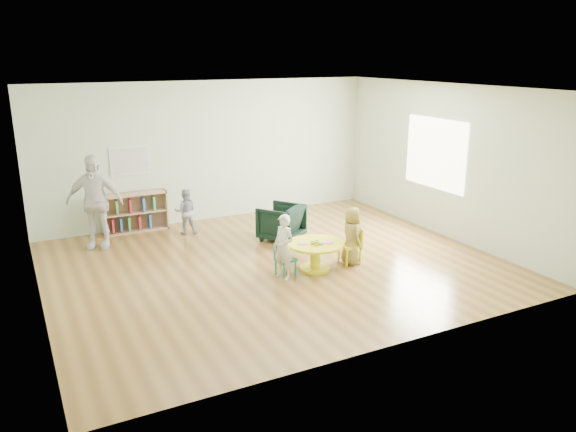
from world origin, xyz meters
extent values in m
plane|color=brown|center=(0.00, 0.00, 0.00)|extent=(7.00, 7.00, 0.00)
cube|color=white|center=(0.00, 0.00, 2.75)|extent=(7.00, 6.00, 0.10)
cube|color=#A9BA9F|center=(0.00, 3.00, 1.40)|extent=(7.00, 0.10, 2.80)
cube|color=#A9BA9F|center=(0.00, -3.00, 1.40)|extent=(7.00, 0.10, 2.80)
cube|color=#A9BA9F|center=(-3.50, 0.00, 1.40)|extent=(0.10, 6.00, 2.80)
cube|color=#A9BA9F|center=(3.50, 0.00, 1.40)|extent=(0.10, 6.00, 2.80)
cube|color=white|center=(3.48, 0.30, 1.50)|extent=(0.02, 1.60, 1.30)
cylinder|color=yellow|center=(0.47, -0.48, 0.20)|extent=(0.16, 0.16, 0.40)
cylinder|color=yellow|center=(0.47, -0.48, 0.02)|extent=(0.49, 0.49, 0.04)
cylinder|color=yellow|center=(0.47, -0.48, 0.42)|extent=(0.89, 0.89, 0.04)
cylinder|color=pink|center=(0.28, -0.43, 0.45)|extent=(0.15, 0.15, 0.02)
cylinder|color=pink|center=(0.65, -0.56, 0.45)|extent=(0.17, 0.17, 0.02)
cylinder|color=yellow|center=(0.45, -0.50, 0.47)|extent=(0.12, 0.11, 0.04)
cylinder|color=#15782C|center=(0.39, -0.56, 0.47)|extent=(0.05, 0.05, 0.02)
cylinder|color=#15782C|center=(0.52, -0.45, 0.47)|extent=(0.05, 0.05, 0.02)
cube|color=#F33716|center=(0.50, -0.57, 0.45)|extent=(0.07, 0.07, 0.02)
cube|color=orange|center=(0.38, -0.54, 0.45)|extent=(0.07, 0.07, 0.02)
cube|color=blue|center=(0.50, -0.61, 0.45)|extent=(0.05, 0.05, 0.02)
cube|color=#15782C|center=(0.46, -0.56, 0.45)|extent=(0.06, 0.06, 0.02)
cube|color=#F33716|center=(0.43, -0.61, 0.45)|extent=(0.07, 0.07, 0.02)
cube|color=#16795F|center=(-0.05, -0.47, 0.25)|extent=(0.31, 0.31, 0.04)
cube|color=#16795F|center=(-0.16, -0.49, 0.39)|extent=(0.07, 0.27, 0.24)
cylinder|color=#16795F|center=(-0.17, -0.38, 0.12)|extent=(0.03, 0.03, 0.24)
cylinder|color=#16795F|center=(-0.14, -0.60, 0.12)|extent=(0.03, 0.03, 0.24)
cylinder|color=#16795F|center=(0.04, -0.35, 0.12)|extent=(0.03, 0.03, 0.24)
cylinder|color=#16795F|center=(0.08, -0.56, 0.12)|extent=(0.03, 0.03, 0.24)
cube|color=yellow|center=(1.12, -0.48, 0.30)|extent=(0.32, 0.32, 0.04)
cube|color=yellow|center=(1.26, -0.48, 0.45)|extent=(0.04, 0.32, 0.27)
cylinder|color=yellow|center=(1.24, -0.61, 0.14)|extent=(0.04, 0.04, 0.27)
cylinder|color=yellow|center=(1.25, -0.35, 0.14)|extent=(0.04, 0.04, 0.27)
cylinder|color=yellow|center=(0.99, -0.60, 0.14)|extent=(0.04, 0.04, 0.27)
cylinder|color=yellow|center=(1.00, -0.35, 0.14)|extent=(0.04, 0.04, 0.27)
cube|color=#A17859|center=(-2.19, 2.83, 0.38)|extent=(0.03, 0.30, 0.75)
cube|color=#A17859|center=(-1.01, 2.83, 0.38)|extent=(0.03, 0.30, 0.75)
cube|color=#A17859|center=(-1.60, 2.83, 0.01)|extent=(1.20, 0.30, 0.03)
cube|color=#A17859|center=(-1.60, 2.83, 0.73)|extent=(1.20, 0.30, 0.03)
cube|color=#A17859|center=(-1.60, 2.83, 0.38)|extent=(1.14, 0.28, 0.03)
cube|color=#A17859|center=(-1.60, 2.97, 0.38)|extent=(1.20, 0.02, 0.75)
cube|color=#A72C37|center=(-2.05, 2.81, 0.18)|extent=(0.04, 0.18, 0.26)
cube|color=#3065AA|center=(-1.90, 2.81, 0.18)|extent=(0.04, 0.18, 0.26)
cube|color=#499F57|center=(-1.75, 2.81, 0.18)|extent=(0.04, 0.18, 0.26)
cube|color=#A72C37|center=(-1.55, 2.81, 0.18)|extent=(0.04, 0.18, 0.26)
cube|color=#3065AA|center=(-1.35, 2.81, 0.18)|extent=(0.04, 0.18, 0.26)
cube|color=#499F57|center=(-1.95, 2.81, 0.53)|extent=(0.04, 0.18, 0.26)
cube|color=#A72C37|center=(-1.70, 2.81, 0.53)|extent=(0.04, 0.18, 0.26)
cube|color=#3065AA|center=(-1.45, 2.81, 0.53)|extent=(0.04, 0.18, 0.26)
cube|color=#499F57|center=(-1.25, 2.81, 0.53)|extent=(0.04, 0.18, 0.26)
cube|color=silver|center=(-1.60, 2.98, 1.35)|extent=(0.74, 0.01, 0.54)
cube|color=#F35333|center=(-1.60, 2.98, 1.35)|extent=(0.70, 0.00, 0.50)
imported|color=black|center=(0.66, 1.10, 0.33)|extent=(0.99, 0.99, 0.66)
imported|color=silver|center=(-0.13, -0.57, 0.50)|extent=(0.35, 0.43, 1.00)
imported|color=gold|center=(1.12, -0.52, 0.47)|extent=(0.33, 0.48, 0.95)
imported|color=#1B2445|center=(-0.79, 2.24, 0.44)|extent=(0.51, 0.45, 0.87)
imported|color=silver|center=(-2.41, 2.20, 0.83)|extent=(1.05, 0.75, 1.66)
camera|label=1|loc=(-3.70, -7.70, 3.30)|focal=35.00mm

